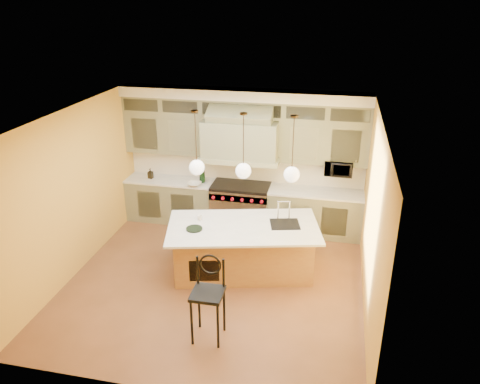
% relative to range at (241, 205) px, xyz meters
% --- Properties ---
extents(floor, '(5.00, 5.00, 0.00)m').
position_rel_range_xyz_m(floor, '(0.00, -2.14, -0.49)').
color(floor, brown).
rests_on(floor, ground).
extents(ceiling, '(5.00, 5.00, 0.00)m').
position_rel_range_xyz_m(ceiling, '(0.00, -2.14, 2.41)').
color(ceiling, white).
rests_on(ceiling, wall_back).
extents(wall_back, '(5.00, 0.00, 5.00)m').
position_rel_range_xyz_m(wall_back, '(0.00, 0.36, 0.96)').
color(wall_back, gold).
rests_on(wall_back, ground).
extents(wall_front, '(5.00, 0.00, 5.00)m').
position_rel_range_xyz_m(wall_front, '(0.00, -4.64, 0.96)').
color(wall_front, gold).
rests_on(wall_front, ground).
extents(wall_left, '(0.00, 5.00, 5.00)m').
position_rel_range_xyz_m(wall_left, '(-2.50, -2.14, 0.96)').
color(wall_left, gold).
rests_on(wall_left, ground).
extents(wall_right, '(0.00, 5.00, 5.00)m').
position_rel_range_xyz_m(wall_right, '(2.50, -2.14, 0.96)').
color(wall_right, gold).
rests_on(wall_right, ground).
extents(back_cabinetry, '(5.00, 0.77, 2.90)m').
position_rel_range_xyz_m(back_cabinetry, '(0.00, 0.09, 0.94)').
color(back_cabinetry, '#787C5C').
rests_on(back_cabinetry, floor).
extents(range, '(1.20, 0.74, 0.96)m').
position_rel_range_xyz_m(range, '(0.00, 0.00, 0.00)').
color(range, silver).
rests_on(range, floor).
extents(kitchen_island, '(2.85, 1.94, 1.35)m').
position_rel_range_xyz_m(kitchen_island, '(0.41, -1.69, -0.01)').
color(kitchen_island, '#965E35').
rests_on(kitchen_island, floor).
extents(counter_stool, '(0.45, 0.45, 1.27)m').
position_rel_range_xyz_m(counter_stool, '(0.27, -3.51, 0.25)').
color(counter_stool, black).
rests_on(counter_stool, floor).
extents(microwave, '(0.54, 0.37, 0.30)m').
position_rel_range_xyz_m(microwave, '(1.95, 0.11, 0.96)').
color(microwave, black).
rests_on(microwave, back_cabinetry).
extents(oil_bottle_a, '(0.13, 0.13, 0.33)m').
position_rel_range_xyz_m(oil_bottle_a, '(-0.83, 0.01, 0.62)').
color(oil_bottle_a, black).
rests_on(oil_bottle_a, back_cabinetry).
extents(oil_bottle_b, '(0.11, 0.11, 0.22)m').
position_rel_range_xyz_m(oil_bottle_b, '(-1.99, 0.01, 0.56)').
color(oil_bottle_b, black).
rests_on(oil_bottle_b, back_cabinetry).
extents(fruit_bowl, '(0.30, 0.30, 0.07)m').
position_rel_range_xyz_m(fruit_bowl, '(-0.94, -0.22, 0.49)').
color(fruit_bowl, silver).
rests_on(fruit_bowl, back_cabinetry).
extents(cup, '(0.10, 0.10, 0.08)m').
position_rel_range_xyz_m(cup, '(-0.39, -1.67, 0.48)').
color(cup, white).
rests_on(cup, kitchen_island).
extents(pendant_left, '(0.26, 0.26, 1.11)m').
position_rel_range_xyz_m(pendant_left, '(-0.40, -1.69, 1.46)').
color(pendant_left, '#2D2319').
rests_on(pendant_left, ceiling).
extents(pendant_center, '(0.26, 0.26, 1.11)m').
position_rel_range_xyz_m(pendant_center, '(0.40, -1.69, 1.46)').
color(pendant_center, '#2D2319').
rests_on(pendant_center, ceiling).
extents(pendant_right, '(0.26, 0.26, 1.11)m').
position_rel_range_xyz_m(pendant_right, '(1.20, -1.69, 1.46)').
color(pendant_right, '#2D2319').
rests_on(pendant_right, ceiling).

